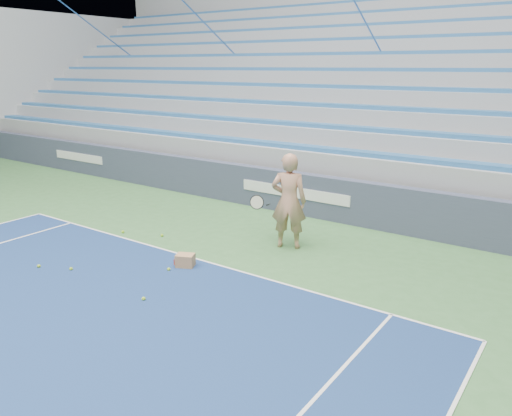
# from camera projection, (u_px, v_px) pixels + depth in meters

# --- Properties ---
(sponsor_barrier) EXTENTS (30.00, 0.32, 1.10)m
(sponsor_barrier) POSITION_uv_depth(u_px,v_px,m) (297.00, 193.00, 13.10)
(sponsor_barrier) COLOR #394056
(sponsor_barrier) RESTS_ON ground
(bleachers) EXTENTS (31.00, 9.15, 7.30)m
(bleachers) POSITION_uv_depth(u_px,v_px,m) (383.00, 108.00, 17.10)
(bleachers) COLOR #92959A
(bleachers) RESTS_ON ground
(tennis_player) EXTENTS (1.05, 0.99, 2.05)m
(tennis_player) POSITION_uv_depth(u_px,v_px,m) (289.00, 201.00, 10.50)
(tennis_player) COLOR tan
(tennis_player) RESTS_ON ground
(ball_box) EXTENTS (0.42, 0.38, 0.26)m
(ball_box) POSITION_uv_depth(u_px,v_px,m) (185.00, 261.00, 9.68)
(ball_box) COLOR #A67A50
(ball_box) RESTS_ON ground
(tennis_ball_0) EXTENTS (0.07, 0.07, 0.07)m
(tennis_ball_0) POSITION_uv_depth(u_px,v_px,m) (162.00, 235.00, 11.41)
(tennis_ball_0) COLOR #9FCF2A
(tennis_ball_0) RESTS_ON ground
(tennis_ball_1) EXTENTS (0.07, 0.07, 0.07)m
(tennis_ball_1) POSITION_uv_depth(u_px,v_px,m) (71.00, 269.00, 9.53)
(tennis_ball_1) COLOR #9FCF2A
(tennis_ball_1) RESTS_ON ground
(tennis_ball_2) EXTENTS (0.07, 0.07, 0.07)m
(tennis_ball_2) POSITION_uv_depth(u_px,v_px,m) (123.00, 232.00, 11.66)
(tennis_ball_2) COLOR #9FCF2A
(tennis_ball_2) RESTS_ON ground
(tennis_ball_3) EXTENTS (0.07, 0.07, 0.07)m
(tennis_ball_3) POSITION_uv_depth(u_px,v_px,m) (144.00, 299.00, 8.31)
(tennis_ball_3) COLOR #9FCF2A
(tennis_ball_3) RESTS_ON ground
(tennis_ball_4) EXTENTS (0.07, 0.07, 0.07)m
(tennis_ball_4) POSITION_uv_depth(u_px,v_px,m) (169.00, 269.00, 9.51)
(tennis_ball_4) COLOR #9FCF2A
(tennis_ball_4) RESTS_ON ground
(tennis_ball_5) EXTENTS (0.07, 0.07, 0.07)m
(tennis_ball_5) POSITION_uv_depth(u_px,v_px,m) (39.00, 266.00, 9.66)
(tennis_ball_5) COLOR #9FCF2A
(tennis_ball_5) RESTS_ON ground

